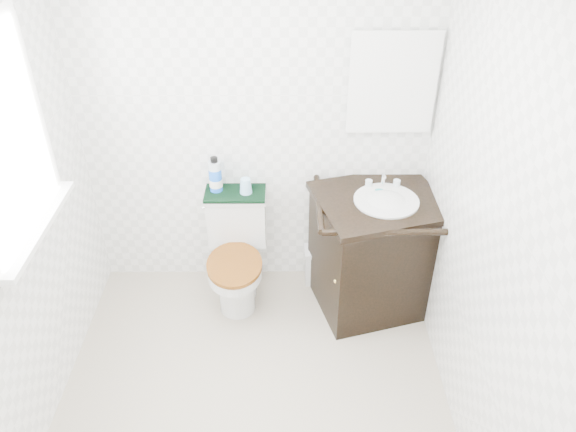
{
  "coord_description": "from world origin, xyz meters",
  "views": [
    {
      "loc": [
        0.18,
        -1.98,
        2.66
      ],
      "look_at": [
        0.2,
        0.75,
        0.8
      ],
      "focal_mm": 35.0,
      "sensor_mm": 36.0,
      "label": 1
    }
  ],
  "objects_px": {
    "toilet": "(237,256)",
    "cup": "(246,186)",
    "vanity": "(375,249)",
    "trash_bin": "(318,265)",
    "mouthwash_bottle": "(215,175)"
  },
  "relations": [
    {
      "from": "trash_bin",
      "to": "toilet",
      "type": "bearing_deg",
      "value": -166.86
    },
    {
      "from": "toilet",
      "to": "vanity",
      "type": "distance_m",
      "value": 0.92
    },
    {
      "from": "toilet",
      "to": "cup",
      "type": "height_order",
      "value": "cup"
    },
    {
      "from": "toilet",
      "to": "cup",
      "type": "distance_m",
      "value": 0.5
    },
    {
      "from": "trash_bin",
      "to": "mouthwash_bottle",
      "type": "bearing_deg",
      "value": 178.67
    },
    {
      "from": "toilet",
      "to": "trash_bin",
      "type": "distance_m",
      "value": 0.6
    },
    {
      "from": "vanity",
      "to": "cup",
      "type": "distance_m",
      "value": 0.93
    },
    {
      "from": "toilet",
      "to": "cup",
      "type": "relative_size",
      "value": 7.34
    },
    {
      "from": "toilet",
      "to": "mouthwash_bottle",
      "type": "relative_size",
      "value": 3.11
    },
    {
      "from": "mouthwash_bottle",
      "to": "trash_bin",
      "type": "bearing_deg",
      "value": -1.33
    },
    {
      "from": "trash_bin",
      "to": "cup",
      "type": "bearing_deg",
      "value": -178.09
    },
    {
      "from": "vanity",
      "to": "trash_bin",
      "type": "bearing_deg",
      "value": 150.96
    },
    {
      "from": "vanity",
      "to": "cup",
      "type": "bearing_deg",
      "value": 167.79
    },
    {
      "from": "mouthwash_bottle",
      "to": "cup",
      "type": "distance_m",
      "value": 0.2
    },
    {
      "from": "vanity",
      "to": "trash_bin",
      "type": "height_order",
      "value": "vanity"
    }
  ]
}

